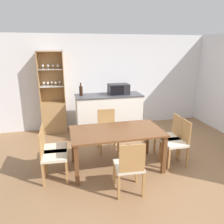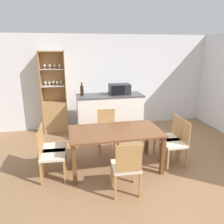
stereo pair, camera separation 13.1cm
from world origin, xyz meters
name	(u,v)px [view 1 (the left image)]	position (x,y,z in m)	size (l,w,h in m)	color
ground_plane	(154,168)	(0.00, 0.00, 0.00)	(18.00, 18.00, 0.00)	#936B47
wall_back	(118,81)	(0.00, 2.63, 1.27)	(6.80, 0.06, 2.55)	silver
kitchen_counter	(109,115)	(-0.45, 1.90, 0.53)	(1.68, 0.64, 1.06)	white
display_cabinet	(54,110)	(-1.84, 2.42, 0.61)	(0.63, 0.39, 2.12)	tan
dining_table	(117,135)	(-0.68, 0.22, 0.65)	(1.67, 0.92, 0.75)	brown
dining_chair_side_left_far	(52,148)	(-1.85, 0.36, 0.46)	(0.44, 0.44, 0.89)	beige
dining_chair_side_right_far	(170,137)	(0.48, 0.35, 0.46)	(0.43, 0.43, 0.89)	beige
dining_chair_head_near	(129,167)	(-0.69, -0.57, 0.46)	(0.45, 0.45, 0.89)	beige
dining_chair_side_left_near	(52,155)	(-1.85, 0.08, 0.46)	(0.45, 0.45, 0.89)	beige
dining_chair_head_far	(107,130)	(-0.68, 1.00, 0.46)	(0.44, 0.44, 0.89)	beige
dining_chair_side_right_near	(177,142)	(0.48, 0.08, 0.46)	(0.43, 0.43, 0.89)	beige
microwave	(119,89)	(-0.19, 1.90, 1.19)	(0.52, 0.35, 0.26)	#232328
wine_bottle	(81,91)	(-1.14, 1.96, 1.18)	(0.08, 0.08, 0.32)	black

